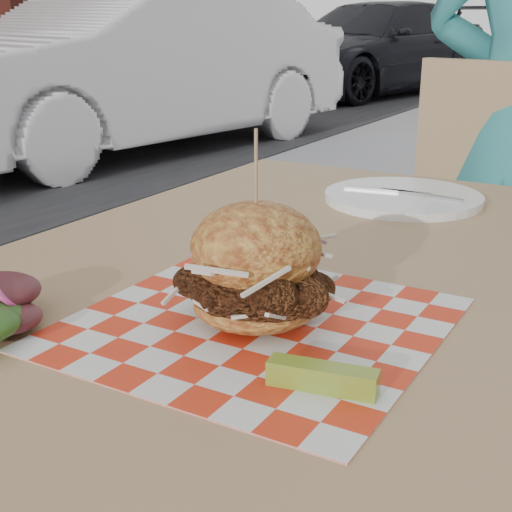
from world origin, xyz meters
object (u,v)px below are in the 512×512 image
object	(u,v)px
patio_chair	(485,227)
car_dark	(373,48)
sandwich	(256,272)
car_white	(130,67)
patio_table	(301,322)

from	to	relation	value
patio_chair	car_dark	bearing A→B (deg)	122.42
car_dark	sandwich	xyz separation A→B (m)	(3.47, -9.20, 0.18)
sandwich	car_dark	bearing A→B (deg)	110.63
sandwich	car_white	bearing A→B (deg)	131.18
patio_table	sandwich	bearing A→B (deg)	-77.76
patio_chair	sandwich	world-z (taller)	sandwich
car_white	sandwich	world-z (taller)	car_white
car_white	patio_table	bearing A→B (deg)	-38.23
sandwich	patio_table	bearing A→B (deg)	102.24
car_dark	patio_chair	distance (m)	8.73
car_dark	patio_chair	world-z (taller)	car_dark
car_white	patio_table	size ratio (longest dim) A/B	3.37
car_dark	patio_table	size ratio (longest dim) A/B	3.60
patio_table	car_white	bearing A→B (deg)	132.23
car_white	sandwich	size ratio (longest dim) A/B	20.18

